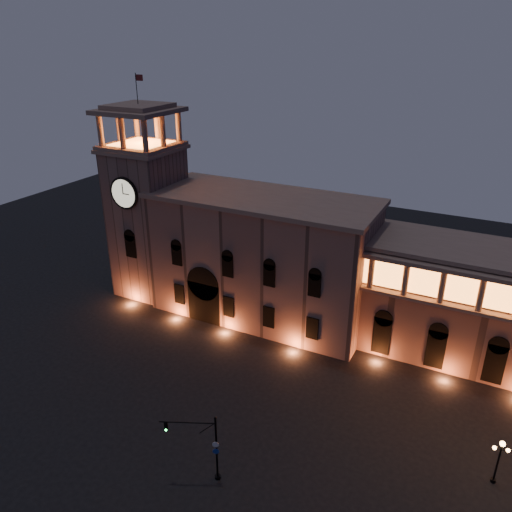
# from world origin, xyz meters

# --- Properties ---
(ground) EXTENTS (160.00, 160.00, 0.00)m
(ground) POSITION_xyz_m (0.00, 0.00, 0.00)
(ground) COLOR black
(ground) RESTS_ON ground
(government_building) EXTENTS (30.80, 12.80, 17.60)m
(government_building) POSITION_xyz_m (-2.08, 21.93, 8.77)
(government_building) COLOR #7E5C52
(government_building) RESTS_ON ground
(clock_tower) EXTENTS (9.80, 9.80, 32.40)m
(clock_tower) POSITION_xyz_m (-20.50, 20.98, 12.50)
(clock_tower) COLOR #7E5C52
(clock_tower) RESTS_ON ground
(traffic_light) EXTENTS (4.79, 2.34, 7.11)m
(traffic_light) POSITION_xyz_m (6.81, -6.88, 3.73)
(traffic_light) COLOR black
(traffic_light) RESTS_ON ground
(street_lamp_near) EXTENTS (1.62, 0.56, 4.71)m
(street_lamp_near) POSITION_xyz_m (30.00, 4.39, 2.81)
(street_lamp_near) COLOR black
(street_lamp_near) RESTS_ON ground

